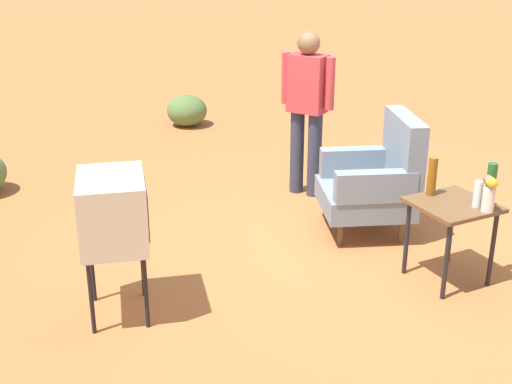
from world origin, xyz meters
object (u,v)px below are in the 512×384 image
object	(u,v)px
side_table	(452,215)
bottle_short_clear	(478,194)
bottle_tall_amber	(432,176)
flower_vase	(489,192)
bottle_wine_green	(491,184)
person_standing	(307,104)
tv_on_stand	(113,212)
armchair	(377,179)

from	to	relation	value
side_table	bottle_short_clear	bearing A→B (deg)	35.51
bottle_tall_amber	flower_vase	bearing A→B (deg)	18.23
bottle_wine_green	bottle_tall_amber	distance (m)	0.43
person_standing	bottle_tall_amber	size ratio (longest dim) A/B	5.47
person_standing	bottle_short_clear	size ratio (longest dim) A/B	8.20
tv_on_stand	bottle_tall_amber	world-z (taller)	tv_on_stand
person_standing	bottle_tall_amber	bearing A→B (deg)	-0.27
armchair	flower_vase	size ratio (longest dim) A/B	4.00
bottle_wine_green	flower_vase	distance (m)	0.15
person_standing	bottle_short_clear	distance (m)	2.23
tv_on_stand	bottle_tall_amber	xyz separation A→B (m)	(0.45, 2.35, 0.01)
bottle_short_clear	flower_vase	distance (m)	0.11
bottle_short_clear	side_table	bearing A→B (deg)	-144.49
flower_vase	bottle_short_clear	bearing A→B (deg)	-176.16
side_table	bottle_short_clear	size ratio (longest dim) A/B	3.20
flower_vase	bottle_wine_green	bearing A→B (deg)	131.76
bottle_wine_green	flower_vase	bearing A→B (deg)	-48.24
bottle_short_clear	bottle_tall_amber	bearing A→B (deg)	-157.95
armchair	person_standing	size ratio (longest dim) A/B	0.65
armchair	flower_vase	world-z (taller)	armchair
tv_on_stand	person_standing	distance (m)	2.76
side_table	bottle_short_clear	xyz separation A→B (m)	(0.13, 0.10, 0.20)
tv_on_stand	flower_vase	distance (m)	2.65
bottle_tall_amber	bottle_wine_green	bearing A→B (deg)	36.36
armchair	bottle_wine_green	world-z (taller)	armchair
side_table	person_standing	distance (m)	2.12
bottle_tall_amber	bottle_short_clear	bearing A→B (deg)	22.05
person_standing	flower_vase	world-z (taller)	person_standing
side_table	person_standing	size ratio (longest dim) A/B	0.39
person_standing	flower_vase	size ratio (longest dim) A/B	6.19
armchair	bottle_short_clear	world-z (taller)	armchair
flower_vase	side_table	bearing A→B (deg)	-156.27
bottle_wine_green	bottle_tall_amber	xyz separation A→B (m)	(-0.35, -0.25, -0.01)
person_standing	bottle_wine_green	bearing A→B (deg)	6.33
bottle_wine_green	side_table	bearing A→B (deg)	-122.90
armchair	bottle_short_clear	size ratio (longest dim) A/B	5.30
bottle_wine_green	bottle_tall_amber	world-z (taller)	bottle_wine_green
person_standing	bottle_wine_green	xyz separation A→B (m)	(2.22, 0.25, -0.14)
armchair	side_table	bearing A→B (deg)	-2.59
bottle_short_clear	flower_vase	bearing A→B (deg)	3.84
armchair	bottle_tall_amber	xyz separation A→B (m)	(0.79, -0.09, 0.29)
bottle_short_clear	bottle_wine_green	size ratio (longest dim) A/B	0.62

